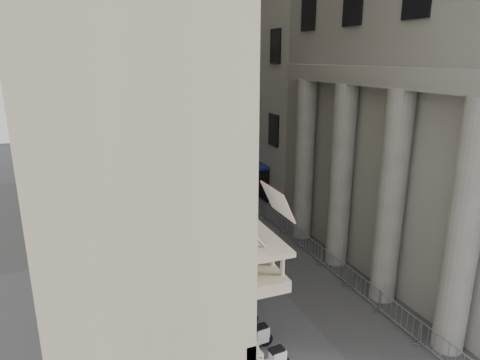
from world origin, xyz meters
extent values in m
cube|color=beige|center=(0.00, 48.00, 15.00)|extent=(22.00, 10.00, 30.00)
cylinder|color=white|center=(-4.88, 23.15, 1.01)|extent=(0.06, 0.06, 2.01)
cylinder|color=white|center=(-2.32, 23.15, 1.01)|extent=(0.06, 0.06, 2.01)
cylinder|color=white|center=(-4.88, 25.71, 1.01)|extent=(0.06, 0.06, 2.01)
cylinder|color=white|center=(-2.32, 25.71, 1.01)|extent=(0.06, 0.06, 2.01)
cube|color=white|center=(-3.60, 24.43, 2.06)|extent=(2.74, 2.74, 0.11)
cone|color=white|center=(-3.60, 24.43, 2.51)|extent=(3.65, 3.65, 0.91)
cylinder|color=gray|center=(-4.20, 25.49, 3.98)|extent=(0.16, 0.16, 7.96)
cylinder|color=gray|center=(-3.01, 25.36, 7.96)|extent=(2.39, 0.37, 0.12)
cube|color=gray|center=(-1.92, 25.24, 7.91)|extent=(0.52, 0.27, 0.15)
cube|color=black|center=(-4.20, 13.96, 0.90)|extent=(0.34, 0.87, 1.80)
cube|color=#19E54C|center=(-4.06, 13.97, 1.10)|extent=(0.10, 0.65, 1.00)
imported|color=#0D1335|center=(2.18, 24.79, 0.84)|extent=(0.68, 0.52, 1.68)
imported|color=black|center=(2.18, 27.62, 0.90)|extent=(1.10, 1.04, 1.80)
imported|color=black|center=(0.75, 35.41, 0.94)|extent=(0.93, 0.62, 1.87)
camera|label=1|loc=(-8.83, -4.74, 11.26)|focal=32.00mm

